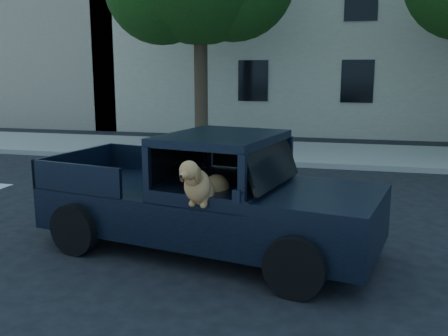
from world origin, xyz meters
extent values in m
plane|color=black|center=(0.00, 0.00, 0.00)|extent=(120.00, 120.00, 0.00)
cube|color=gray|center=(0.00, 9.20, 0.07)|extent=(60.00, 4.00, 0.15)
cylinder|color=#332619|center=(-4.00, 9.60, 2.20)|extent=(0.44, 0.44, 4.40)
cube|color=beige|center=(3.00, 16.50, 4.50)|extent=(26.00, 6.00, 9.00)
cube|color=tan|center=(-15.00, 16.50, 4.00)|extent=(12.00, 6.00, 8.00)
cube|color=black|center=(-1.21, 0.49, 0.59)|extent=(5.14, 2.80, 0.62)
cube|color=black|center=(0.49, 0.15, 0.97)|extent=(1.75, 2.11, 0.15)
cube|color=black|center=(-0.98, 0.45, 1.69)|extent=(1.78, 2.05, 0.11)
cube|color=black|center=(-0.23, 0.30, 1.36)|extent=(0.55, 1.63, 0.53)
cube|color=black|center=(-0.88, 0.00, 0.77)|extent=(0.61, 0.61, 0.36)
cube|color=black|center=(-0.47, -0.85, 1.20)|extent=(0.10, 0.06, 0.15)
camera|label=1|loc=(0.72, -6.26, 2.62)|focal=40.00mm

